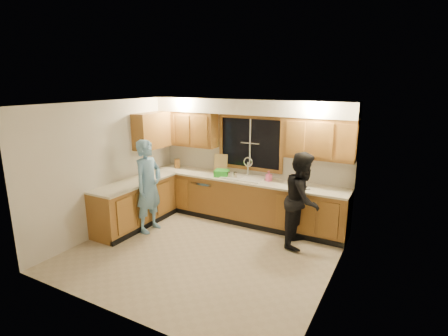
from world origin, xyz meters
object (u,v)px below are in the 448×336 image
(woman, at_px, (302,199))
(knife_block, at_px, (177,164))
(man, at_px, (148,186))
(sink, at_px, (244,181))
(soap_bottle, at_px, (269,176))
(dish_crate, at_px, (222,173))
(dishwasher, at_px, (208,196))
(stove, at_px, (114,213))
(bowl, at_px, (302,184))

(woman, bearing_deg, knife_block, 76.40)
(man, height_order, knife_block, man)
(sink, distance_m, woman, 1.45)
(sink, relative_size, soap_bottle, 4.16)
(dish_crate, bearing_deg, sink, 9.76)
(sink, height_order, dishwasher, sink)
(stove, xyz_separation_m, soap_bottle, (2.32, 1.87, 0.57))
(stove, relative_size, soap_bottle, 4.35)
(knife_block, bearing_deg, sink, -42.55)
(knife_block, bearing_deg, stove, -133.79)
(man, distance_m, knife_block, 1.40)
(sink, xyz_separation_m, bowl, (1.18, 0.06, 0.08))
(dishwasher, relative_size, knife_block, 3.97)
(dish_crate, height_order, bowl, dish_crate)
(sink, relative_size, dish_crate, 3.04)
(dishwasher, xyz_separation_m, stove, (-0.95, -1.81, 0.04))
(dishwasher, height_order, dish_crate, dish_crate)
(dishwasher, xyz_separation_m, woman, (2.22, -0.48, 0.43))
(dishwasher, bearing_deg, woman, -12.25)
(sink, relative_size, dishwasher, 1.05)
(stove, relative_size, woman, 0.54)
(man, height_order, dish_crate, man)
(soap_bottle, bearing_deg, woman, -32.68)
(stove, bearing_deg, knife_block, 87.02)
(knife_block, bearing_deg, dishwasher, -45.26)
(dishwasher, relative_size, dish_crate, 2.90)
(knife_block, distance_m, dish_crate, 1.24)
(stove, bearing_deg, man, 51.59)
(woman, relative_size, bowl, 8.16)
(dish_crate, bearing_deg, woman, -12.73)
(dish_crate, bearing_deg, bowl, 4.75)
(dish_crate, bearing_deg, man, -126.85)
(dishwasher, relative_size, bowl, 3.98)
(stove, bearing_deg, woman, 22.77)
(stove, distance_m, woman, 3.46)
(knife_block, xyz_separation_m, soap_bottle, (2.23, -0.01, 0.00))
(dishwasher, xyz_separation_m, dish_crate, (0.38, -0.07, 0.58))
(dish_crate, xyz_separation_m, bowl, (1.65, 0.14, -0.04))
(stove, relative_size, dish_crate, 3.18)
(sink, bearing_deg, soap_bottle, 4.87)
(stove, distance_m, man, 0.80)
(woman, height_order, bowl, woman)
(man, bearing_deg, woman, -74.11)
(stove, bearing_deg, sink, 45.39)
(knife_block, relative_size, dish_crate, 0.73)
(soap_bottle, bearing_deg, man, -144.77)
(dishwasher, xyz_separation_m, soap_bottle, (1.37, 0.06, 0.61))
(stove, xyz_separation_m, man, (0.41, 0.52, 0.45))
(dishwasher, xyz_separation_m, man, (-0.54, -1.29, 0.49))
(stove, xyz_separation_m, dish_crate, (1.33, 1.74, 0.54))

